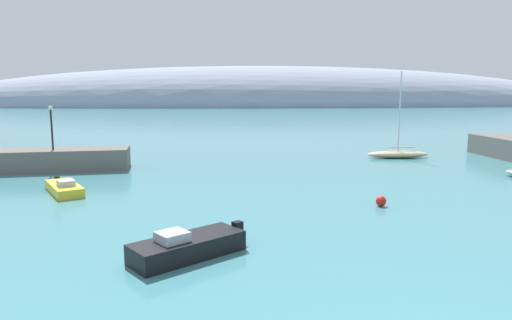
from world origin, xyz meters
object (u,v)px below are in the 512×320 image
Objects in this scene: motorboat_yellow_foreground at (64,188)px; motorboat_black_alongside_breakwater at (188,246)px; sailboat_sand_mid_mooring at (398,153)px; harbor_lamp_post at (51,122)px; mooring_buoy_red at (381,201)px.

motorboat_yellow_foreground is 16.20m from motorboat_black_alongside_breakwater.
sailboat_sand_mid_mooring is 34.42m from harbor_lamp_post.
motorboat_black_alongside_breakwater is at bearing 55.56° from sailboat_sand_mid_mooring.
motorboat_black_alongside_breakwater is 1.30× the size of harbor_lamp_post.
motorboat_yellow_foreground is 8.05× the size of mooring_buoy_red.
motorboat_black_alongside_breakwater reaches higher than motorboat_yellow_foreground.
sailboat_sand_mid_mooring is at bearing 65.69° from mooring_buoy_red.
sailboat_sand_mid_mooring reaches higher than mooring_buoy_red.
motorboat_yellow_foreground is (-29.84, -14.72, -0.11)m from sailboat_sand_mid_mooring.
mooring_buoy_red is (-9.06, -20.06, -0.15)m from sailboat_sand_mid_mooring.
mooring_buoy_red is 28.86m from harbor_lamp_post.
harbor_lamp_post is at bearing 173.88° from motorboat_yellow_foreground.
motorboat_black_alongside_breakwater is (9.52, -13.11, 0.11)m from motorboat_yellow_foreground.
sailboat_sand_mid_mooring reaches higher than motorboat_black_alongside_breakwater.
harbor_lamp_post is (-3.89, 9.08, 3.98)m from motorboat_yellow_foreground.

